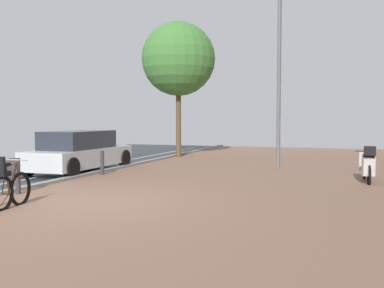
% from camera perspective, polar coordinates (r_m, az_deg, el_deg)
% --- Properties ---
extents(ground, '(21.00, 40.00, 0.13)m').
position_cam_1_polar(ground, '(9.13, -6.12, -8.14)').
color(ground, '#21242B').
extents(bicycle_foreground, '(0.61, 1.32, 1.08)m').
position_cam_1_polar(bicycle_foreground, '(9.67, -22.33, -5.24)').
color(bicycle_foreground, black).
rests_on(bicycle_foreground, ground).
extents(scooter_near, '(0.52, 1.81, 1.06)m').
position_cam_1_polar(scooter_near, '(13.35, 21.42, -2.56)').
color(scooter_near, black).
rests_on(scooter_near, ground).
extents(parked_car_near, '(1.78, 4.42, 1.36)m').
position_cam_1_polar(parked_car_near, '(15.65, -14.09, -0.96)').
color(parked_car_near, silver).
rests_on(parked_car_near, ground).
extents(lamp_post, '(0.20, 0.52, 6.60)m').
position_cam_1_polar(lamp_post, '(16.37, 11.01, 9.67)').
color(lamp_post, slate).
rests_on(lamp_post, ground).
extents(street_tree, '(3.39, 3.39, 6.22)m').
position_cam_1_polar(street_tree, '(21.04, -1.74, 10.71)').
color(street_tree, brown).
rests_on(street_tree, ground).
extents(bollard_near, '(0.12, 0.12, 0.85)m').
position_cam_1_polar(bollard_near, '(11.33, -21.27, -3.83)').
color(bollard_near, '#38383D').
rests_on(bollard_near, ground).
extents(bollard_far, '(0.12, 0.12, 0.76)m').
position_cam_1_polar(bollard_far, '(14.48, -11.34, -2.35)').
color(bollard_far, '#38383D').
rests_on(bollard_far, ground).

